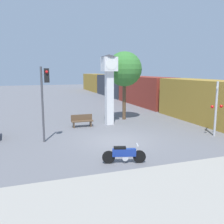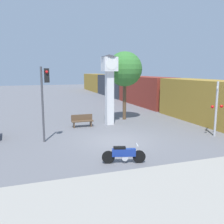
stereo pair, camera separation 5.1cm
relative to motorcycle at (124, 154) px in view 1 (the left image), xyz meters
The scene contains 9 objects.
ground_plane 3.69m from the motorcycle, 74.97° to the left, with size 120.00×120.00×0.00m, color slate.
sidewalk_strip 4.13m from the motorcycle, 76.66° to the right, with size 36.00×6.00×0.10m.
motorcycle is the anchor object (origin of this frame).
clock_tower 8.86m from the motorcycle, 75.94° to the left, with size 1.26×1.26×5.35m.
freight_train 24.92m from the motorcycle, 66.96° to the left, with size 2.80×44.09×3.40m.
traffic_light 6.16m from the motorcycle, 122.65° to the left, with size 0.50×0.35×4.38m.
railroad_crossing_signal 7.82m from the motorcycle, 18.88° to the left, with size 0.90×0.82×3.49m.
street_tree 10.98m from the motorcycle, 67.98° to the left, with size 2.90×2.90×5.72m.
bench 7.85m from the motorcycle, 91.41° to the left, with size 1.60×0.44×0.92m.
Camera 1 is at (-5.02, -13.55, 4.17)m, focal length 40.00 mm.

